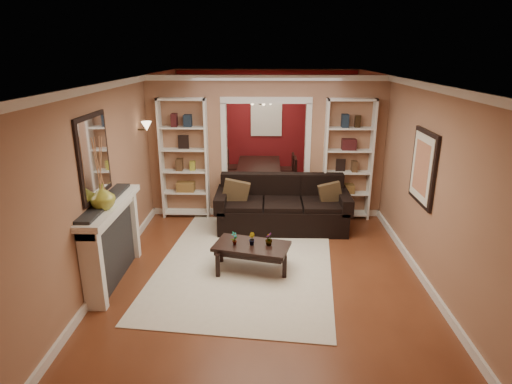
{
  "coord_description": "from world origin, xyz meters",
  "views": [
    {
      "loc": [
        0.02,
        -6.86,
        3.09
      ],
      "look_at": [
        -0.14,
        -0.8,
        1.1
      ],
      "focal_mm": 30.0,
      "sensor_mm": 36.0,
      "label": 1
    }
  ],
  "objects_px": {
    "bookshelf_left": "(184,159)",
    "bookshelf_right": "(348,160)",
    "dining_table": "(260,177)",
    "coffee_table": "(252,257)",
    "fireplace": "(114,242)",
    "sofa": "(282,204)"
  },
  "relations": [
    {
      "from": "bookshelf_left",
      "to": "bookshelf_right",
      "type": "bearing_deg",
      "value": 0.0
    },
    {
      "from": "bookshelf_left",
      "to": "dining_table",
      "type": "relative_size",
      "value": 1.3
    },
    {
      "from": "coffee_table",
      "to": "dining_table",
      "type": "relative_size",
      "value": 0.61
    },
    {
      "from": "bookshelf_right",
      "to": "fireplace",
      "type": "bearing_deg",
      "value": -145.2
    },
    {
      "from": "bookshelf_right",
      "to": "dining_table",
      "type": "distance_m",
      "value": 2.53
    },
    {
      "from": "coffee_table",
      "to": "bookshelf_right",
      "type": "bearing_deg",
      "value": 65.92
    },
    {
      "from": "sofa",
      "to": "fireplace",
      "type": "xyz_separation_m",
      "value": [
        -2.4,
        -1.95,
        0.11
      ]
    },
    {
      "from": "fireplace",
      "to": "dining_table",
      "type": "xyz_separation_m",
      "value": [
        1.96,
        4.23,
        -0.27
      ]
    },
    {
      "from": "sofa",
      "to": "bookshelf_left",
      "type": "relative_size",
      "value": 1.04
    },
    {
      "from": "coffee_table",
      "to": "dining_table",
      "type": "xyz_separation_m",
      "value": [
        0.06,
        3.89,
        0.11
      ]
    },
    {
      "from": "coffee_table",
      "to": "bookshelf_right",
      "type": "relative_size",
      "value": 0.47
    },
    {
      "from": "bookshelf_right",
      "to": "fireplace",
      "type": "height_order",
      "value": "bookshelf_right"
    },
    {
      "from": "bookshelf_right",
      "to": "sofa",
      "type": "bearing_deg",
      "value": -154.92
    },
    {
      "from": "bookshelf_right",
      "to": "dining_table",
      "type": "relative_size",
      "value": 1.3
    },
    {
      "from": "sofa",
      "to": "bookshelf_right",
      "type": "relative_size",
      "value": 1.04
    },
    {
      "from": "bookshelf_left",
      "to": "bookshelf_right",
      "type": "height_order",
      "value": "same"
    },
    {
      "from": "coffee_table",
      "to": "fireplace",
      "type": "distance_m",
      "value": 1.96
    },
    {
      "from": "sofa",
      "to": "coffee_table",
      "type": "height_order",
      "value": "sofa"
    },
    {
      "from": "dining_table",
      "to": "bookshelf_left",
      "type": "bearing_deg",
      "value": 140.05
    },
    {
      "from": "bookshelf_left",
      "to": "bookshelf_right",
      "type": "distance_m",
      "value": 3.1
    },
    {
      "from": "dining_table",
      "to": "coffee_table",
      "type": "bearing_deg",
      "value": 179.07
    },
    {
      "from": "bookshelf_left",
      "to": "fireplace",
      "type": "height_order",
      "value": "bookshelf_left"
    }
  ]
}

